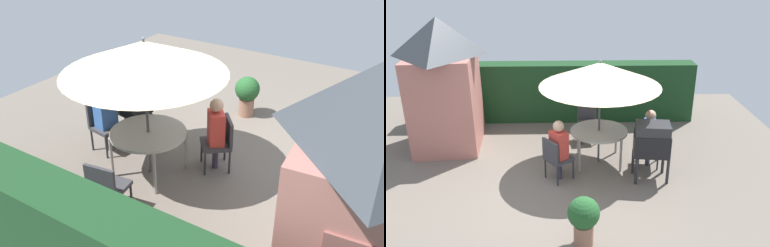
# 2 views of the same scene
# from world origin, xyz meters

# --- Properties ---
(ground_plane) EXTENTS (11.00, 11.00, 0.00)m
(ground_plane) POSITION_xyz_m (0.00, 0.00, 0.00)
(ground_plane) COLOR #6B6056
(hedge_backdrop) EXTENTS (7.19, 0.58, 1.57)m
(hedge_backdrop) POSITION_xyz_m (0.00, 3.50, 0.78)
(hedge_backdrop) COLOR #193D1E
(hedge_backdrop) RESTS_ON ground
(garden_shed) EXTENTS (1.63, 1.90, 2.99)m
(garden_shed) POSITION_xyz_m (-2.53, 1.97, 1.53)
(garden_shed) COLOR #B26B60
(garden_shed) RESTS_ON ground
(patio_table) EXTENTS (1.22, 1.22, 0.75)m
(patio_table) POSITION_xyz_m (0.91, 1.00, 0.69)
(patio_table) COLOR #B2ADA3
(patio_table) RESTS_ON ground
(patio_umbrella) EXTENTS (2.49, 2.49, 2.28)m
(patio_umbrella) POSITION_xyz_m (0.91, 1.00, 1.98)
(patio_umbrella) COLOR #4C4C51
(patio_umbrella) RESTS_ON ground
(bbq_grill) EXTENTS (0.76, 0.58, 1.20)m
(bbq_grill) POSITION_xyz_m (1.89, 0.27, 0.85)
(bbq_grill) COLOR black
(bbq_grill) RESTS_ON ground
(chair_near_shed) EXTENTS (0.65, 0.65, 0.90)m
(chair_near_shed) POSITION_xyz_m (0.00, 0.26, 0.52)
(chair_near_shed) COLOR #38383D
(chair_near_shed) RESTS_ON ground
(chair_far_side) EXTENTS (0.53, 0.53, 0.90)m
(chair_far_side) POSITION_xyz_m (2.04, 0.82, 0.52)
(chair_far_side) COLOR #38383D
(chair_far_side) RESTS_ON ground
(chair_toward_hedge) EXTENTS (0.52, 0.53, 0.90)m
(chair_toward_hedge) POSITION_xyz_m (0.73, 2.19, 0.52)
(chair_toward_hedge) COLOR #38383D
(chair_toward_hedge) RESTS_ON ground
(potted_plant_by_grill) EXTENTS (0.50, 0.50, 0.84)m
(potted_plant_by_grill) POSITION_xyz_m (0.48, -1.70, 0.50)
(potted_plant_by_grill) COLOR #936651
(potted_plant_by_grill) RESTS_ON ground
(person_in_red) EXTENTS (0.40, 0.42, 1.26)m
(person_in_red) POSITION_xyz_m (0.07, 0.32, 0.78)
(person_in_red) COLOR #CC3D33
(person_in_red) RESTS_ON ground
(person_in_blue) EXTENTS (0.29, 0.37, 1.26)m
(person_in_blue) POSITION_xyz_m (1.95, 0.84, 0.78)
(person_in_blue) COLOR #3866B2
(person_in_blue) RESTS_ON ground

